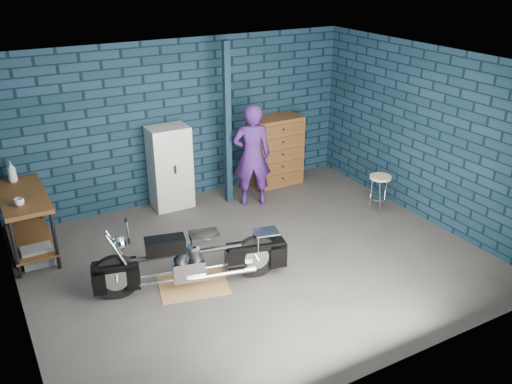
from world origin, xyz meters
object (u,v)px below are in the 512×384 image
(workbench, at_px, (28,224))
(person, at_px, (252,156))
(tool_chest, at_px, (275,151))
(shop_stool, at_px, (379,194))
(storage_bin, at_px, (38,256))
(locker, at_px, (170,168))
(motorcycle, at_px, (192,254))

(workbench, distance_m, person, 3.55)
(workbench, height_order, tool_chest, tool_chest)
(shop_stool, bearing_deg, storage_bin, 169.07)
(storage_bin, height_order, locker, locker)
(storage_bin, distance_m, shop_stool, 5.27)
(storage_bin, relative_size, shop_stool, 0.64)
(motorcycle, xyz_separation_m, storage_bin, (-1.65, 1.53, -0.34))
(workbench, bearing_deg, person, -1.46)
(person, distance_m, shop_stool, 2.17)
(motorcycle, relative_size, tool_chest, 1.67)
(locker, xyz_separation_m, tool_chest, (2.01, 0.00, -0.06))
(storage_bin, relative_size, tool_chest, 0.32)
(motorcycle, relative_size, shop_stool, 3.33)
(locker, distance_m, tool_chest, 2.01)
(motorcycle, distance_m, shop_stool, 3.56)
(motorcycle, bearing_deg, person, 57.40)
(storage_bin, xyz_separation_m, tool_chest, (4.30, 0.85, 0.50))
(locker, height_order, tool_chest, locker)
(locker, relative_size, tool_chest, 1.10)
(workbench, height_order, shop_stool, workbench)
(person, height_order, tool_chest, person)
(shop_stool, bearing_deg, tool_chest, 115.15)
(workbench, height_order, storage_bin, workbench)
(locker, xyz_separation_m, shop_stool, (2.88, -1.85, -0.38))
(person, xyz_separation_m, tool_chest, (0.79, 0.57, -0.24))
(locker, bearing_deg, person, -25.02)
(storage_bin, distance_m, tool_chest, 4.41)
(locker, bearing_deg, tool_chest, 0.00)
(person, bearing_deg, locker, -5.78)
(motorcycle, bearing_deg, shop_stool, 21.70)
(person, distance_m, tool_chest, 1.00)
(person, relative_size, shop_stool, 2.75)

